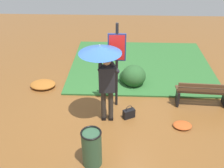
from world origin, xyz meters
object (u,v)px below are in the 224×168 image
object	(u,v)px
park_bench	(203,93)
info_sign_post	(117,57)
person_with_umbrella	(103,65)
trash_bin	(92,148)
handbag	(129,113)

from	to	relation	value
park_bench	info_sign_post	bearing A→B (deg)	1.86
person_with_umbrella	trash_bin	size ratio (longest dim) A/B	2.45
person_with_umbrella	trash_bin	distance (m)	1.83
handbag	person_with_umbrella	bearing A→B (deg)	8.91
info_sign_post	trash_bin	distance (m)	2.36
info_sign_post	park_bench	size ratio (longest dim) A/B	1.64
person_with_umbrella	park_bench	xyz separation A→B (m)	(-2.59, -0.72, -1.15)
park_bench	handbag	bearing A→B (deg)	17.53
person_with_umbrella	trash_bin	world-z (taller)	person_with_umbrella
handbag	trash_bin	distance (m)	1.74
person_with_umbrella	info_sign_post	xyz separation A→B (m)	(-0.29, -0.64, -0.11)
person_with_umbrella	handbag	xyz separation A→B (m)	(-0.63, -0.10, -1.42)
person_with_umbrella	park_bench	distance (m)	2.93
info_sign_post	handbag	xyz separation A→B (m)	(-0.33, 0.55, -1.32)
handbag	park_bench	xyz separation A→B (m)	(-1.97, -0.62, 0.28)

